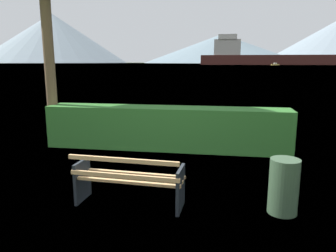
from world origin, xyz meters
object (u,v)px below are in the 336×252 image
object	(u,v)px
cargo_ship_large	(263,56)
fishing_boat_near	(275,64)
park_bench	(129,180)
trash_bin	(284,186)

from	to	relation	value
cargo_ship_large	fishing_boat_near	xyz separation A→B (m)	(4.38, -31.04, -5.46)
cargo_ship_large	fishing_boat_near	distance (m)	31.82
park_bench	fishing_boat_near	distance (m)	211.27
trash_bin	cargo_ship_large	bearing A→B (deg)	83.37
trash_bin	cargo_ship_large	world-z (taller)	cargo_ship_large
cargo_ship_large	park_bench	bearing A→B (deg)	-97.19
park_bench	cargo_ship_large	world-z (taller)	cargo_ship_large
park_bench	trash_bin	bearing A→B (deg)	3.47
park_bench	trash_bin	xyz separation A→B (m)	(2.37, 0.14, -0.00)
cargo_ship_large	trash_bin	bearing A→B (deg)	-96.63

